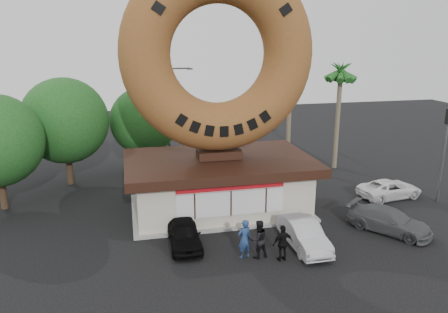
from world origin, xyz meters
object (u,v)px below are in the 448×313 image
at_px(traffic_signal, 445,144).
at_px(car_white, 390,189).
at_px(person_center, 258,239).
at_px(person_right, 283,243).
at_px(car_grey, 389,220).
at_px(giant_donut, 219,55).
at_px(donut_shop, 219,182).
at_px(car_silver, 304,234).
at_px(street_lamp, 170,112).
at_px(person_left, 244,239).
at_px(car_black, 184,234).

bearing_deg(traffic_signal, car_white, 150.79).
bearing_deg(car_white, person_center, 110.42).
height_order(person_right, car_grey, person_right).
relative_size(traffic_signal, car_grey, 1.35).
bearing_deg(giant_donut, donut_shop, -90.00).
xyz_separation_m(car_silver, car_grey, (5.25, 0.62, -0.03)).
relative_size(street_lamp, car_silver, 1.91).
distance_m(person_left, person_right, 1.83).
relative_size(giant_donut, car_white, 2.57).
relative_size(giant_donut, car_grey, 2.46).
relative_size(person_right, car_silver, 0.43).
height_order(street_lamp, person_center, street_lamp).
bearing_deg(car_grey, person_center, 152.32).
distance_m(traffic_signal, car_silver, 11.96).
bearing_deg(person_left, donut_shop, -106.54).
bearing_deg(person_center, giant_donut, -98.61).
relative_size(giant_donut, person_right, 6.16).
bearing_deg(street_lamp, car_grey, -56.13).
distance_m(person_right, car_silver, 1.89).
relative_size(donut_shop, car_silver, 2.68).
height_order(donut_shop, giant_donut, giant_donut).
xyz_separation_m(person_center, car_silver, (2.58, 0.56, -0.27)).
height_order(street_lamp, person_right, street_lamp).
bearing_deg(street_lamp, car_silver, -72.55).
bearing_deg(traffic_signal, person_center, -161.82).
bearing_deg(street_lamp, giant_donut, -79.49).
bearing_deg(car_black, person_right, -29.22).
xyz_separation_m(giant_donut, car_black, (-2.76, -4.41, -8.70)).
distance_m(person_center, person_right, 1.17).
height_order(person_right, car_black, person_right).
bearing_deg(giant_donut, person_right, -77.04).
bearing_deg(car_silver, giant_donut, 117.47).
relative_size(person_left, car_white, 0.45).
bearing_deg(car_white, car_black, 97.29).
height_order(street_lamp, car_silver, street_lamp).
relative_size(donut_shop, person_left, 5.71).
xyz_separation_m(street_lamp, car_grey, (10.23, -15.24, -3.83)).
bearing_deg(car_silver, traffic_signal, 18.92).
bearing_deg(donut_shop, car_black, -122.10).
height_order(car_grey, car_white, car_grey).
height_order(street_lamp, traffic_signal, street_lamp).
xyz_separation_m(car_black, car_grey, (11.14, -0.83, -0.00)).
bearing_deg(street_lamp, person_center, -81.66).
distance_m(traffic_signal, car_black, 17.23).
height_order(donut_shop, street_lamp, street_lamp).
distance_m(street_lamp, car_silver, 17.06).
bearing_deg(traffic_signal, person_left, -163.14).
bearing_deg(person_center, traffic_signal, -175.34).
bearing_deg(donut_shop, street_lamp, 100.50).
distance_m(street_lamp, traffic_signal, 19.90).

